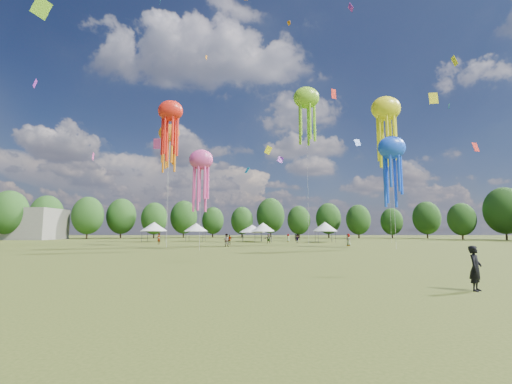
{
  "coord_description": "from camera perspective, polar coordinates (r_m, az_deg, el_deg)",
  "views": [
    {
      "loc": [
        -0.49,
        -16.8,
        2.41
      ],
      "look_at": [
        -0.37,
        15.0,
        6.0
      ],
      "focal_mm": 23.8,
      "sensor_mm": 36.0,
      "label": 1
    }
  ],
  "objects": [
    {
      "name": "ground",
      "position": [
        16.98,
        1.5,
        -14.6
      ],
      "size": [
        300.0,
        300.0,
        0.0
      ],
      "primitive_type": "plane",
      "color": "#384416",
      "rests_on": "ground"
    },
    {
      "name": "show_kites",
      "position": [
        62.1,
        9.53,
        10.52
      ],
      "size": [
        47.8,
        27.09,
        28.99
      ],
      "color": "red",
      "rests_on": "ground"
    },
    {
      "name": "observer_main",
      "position": [
        16.43,
        32.97,
        -10.71
      ],
      "size": [
        0.77,
        0.76,
        1.79
      ],
      "primitive_type": "imported",
      "rotation": [
        0.0,
        0.0,
        0.77
      ],
      "color": "black",
      "rests_on": "ground"
    },
    {
      "name": "spectator_near",
      "position": [
        50.42,
        -5.03,
        -8.07
      ],
      "size": [
        1.04,
        0.87,
        1.91
      ],
      "primitive_type": "imported",
      "rotation": [
        0.0,
        0.0,
        2.97
      ],
      "color": "gray",
      "rests_on": "ground"
    },
    {
      "name": "spectators_far",
      "position": [
        62.92,
        3.44,
        -7.84
      ],
      "size": [
        31.98,
        23.29,
        1.93
      ],
      "color": "gray",
      "rests_on": "ground"
    },
    {
      "name": "festival_tents",
      "position": [
        71.75,
        -3.89,
        -5.94
      ],
      "size": [
        40.26,
        11.65,
        4.11
      ],
      "color": "#47474C",
      "rests_on": "ground"
    },
    {
      "name": "treeline",
      "position": [
        79.49,
        -2.65,
        -3.45
      ],
      "size": [
        201.57,
        95.24,
        13.43
      ],
      "color": "#38281C",
      "rests_on": "ground"
    },
    {
      "name": "small_kites",
      "position": [
        64.13,
        -0.0,
        19.6
      ],
      "size": [
        73.25,
        53.36,
        42.31
      ],
      "color": "red",
      "rests_on": "ground"
    }
  ]
}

